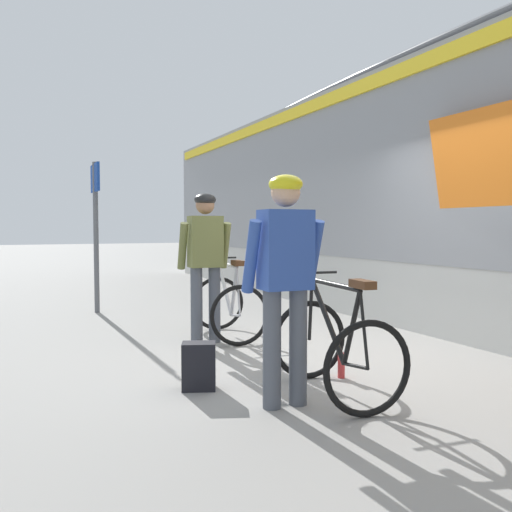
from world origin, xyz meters
TOP-DOWN VIEW (x-y plane):
  - ground_plane at (0.00, 0.00)m, footprint 80.00×80.00m
  - cyclist_near_in_blue at (-1.37, -1.06)m, footprint 0.62×0.33m
  - cyclist_far_in_olive at (-1.17, 1.29)m, footprint 0.62×0.33m
  - bicycle_near_black at (-0.89, -1.02)m, footprint 0.83×1.15m
  - bicycle_far_silver at (-0.81, 1.45)m, footprint 0.83×1.15m
  - backpack_on_platform at (-1.83, -0.38)m, footprint 0.33×0.27m
  - water_bottle_near_the_bikes at (-0.55, -0.61)m, footprint 0.06×0.06m
  - platform_sign_post at (-1.99, 4.13)m, footprint 0.08×0.70m

SIDE VIEW (x-z plane):
  - ground_plane at x=0.00m, z-range 0.00..0.00m
  - water_bottle_near_the_bikes at x=-0.55m, z-range 0.00..0.23m
  - backpack_on_platform at x=-1.83m, z-range 0.00..0.40m
  - bicycle_near_black at x=-0.89m, z-range -0.09..0.89m
  - bicycle_far_silver at x=-0.81m, z-range -0.09..0.89m
  - cyclist_near_in_blue at x=-1.37m, z-range 0.17..1.94m
  - cyclist_far_in_olive at x=-1.17m, z-range 0.17..1.94m
  - platform_sign_post at x=-1.99m, z-range 0.42..2.82m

